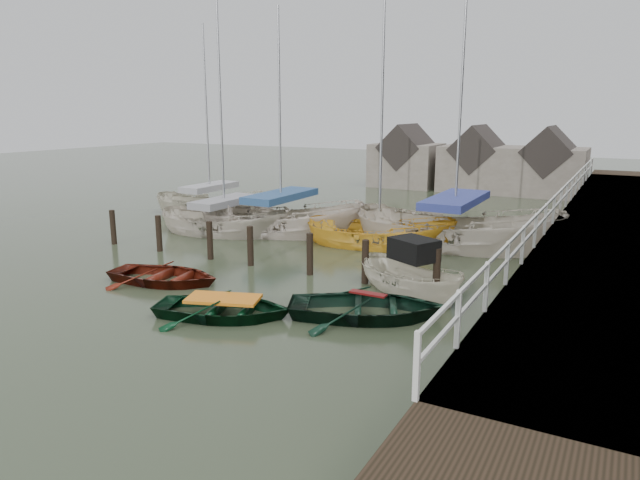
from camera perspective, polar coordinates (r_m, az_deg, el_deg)
The scene contains 13 objects.
ground at distance 17.24m, azimuth -9.49°, elevation -5.35°, with size 120.00×120.00×0.00m, color #313B25.
pier at distance 23.26m, azimuth 26.25°, elevation 0.06°, with size 3.04×32.00×2.70m.
mooring_pilings at distance 20.04m, azimuth -6.77°, elevation -1.18°, with size 13.72×0.22×1.80m.
far_sheds at distance 40.06m, azimuth 15.20°, elevation 7.45°, with size 14.00×4.08×4.39m.
rowboat_red at distance 18.74m, azimuth -15.25°, elevation -4.14°, with size 2.63×3.68×0.76m, color #54170C.
rowboat_green at distance 15.40m, azimuth -9.57°, elevation -7.59°, with size 2.62×3.66×0.76m, color black.
rowboat_dkgreen at distance 15.22m, azimuth 4.78°, elevation -7.71°, with size 2.96×4.14×0.86m, color black.
motorboat at distance 17.29m, azimuth 9.01°, elevation -4.90°, with size 4.27×3.18×2.41m.
sailboat_a at distance 25.50m, azimuth -9.45°, elevation 0.76°, with size 6.51×3.39×10.99m.
sailboat_b at distance 25.20m, azimuth -3.87°, elevation 0.75°, with size 7.88×4.87×10.92m.
sailboat_c at distance 23.03m, azimuth 5.90°, elevation -0.56°, with size 6.40×3.31×10.55m.
sailboat_d at distance 23.39m, azimuth 13.18°, elevation -0.51°, with size 8.43×3.49×12.52m.
sailboat_e at distance 30.46m, azimuth -10.87°, elevation 2.68°, with size 6.54×3.64×10.67m.
Camera 1 is at (10.25, -12.78, 5.34)m, focal length 32.00 mm.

